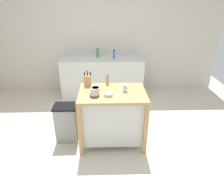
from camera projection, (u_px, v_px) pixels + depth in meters
ground_plane at (97, 147)px, 3.22m from camera, size 6.67×6.67×0.00m
wall_back at (99, 38)px, 4.73m from camera, size 5.67×0.10×2.60m
kitchen_island at (112, 114)px, 3.16m from camera, size 1.00×0.69×0.89m
knife_block at (88, 81)px, 3.18m from camera, size 0.11×0.09×0.25m
bowl_ceramic_small at (95, 95)px, 2.86m from camera, size 0.14×0.14×0.04m
bowl_stoneware_deep at (95, 89)px, 3.04m from camera, size 0.14×0.14×0.05m
bowl_ceramic_wide at (108, 94)px, 2.88m from camera, size 0.13×0.13×0.04m
drinking_cup at (125, 88)px, 3.00m from camera, size 0.07×0.07×0.11m
pepper_grinder at (107, 79)px, 3.23m from camera, size 0.04×0.04×0.18m
trash_bin at (67, 123)px, 3.27m from camera, size 0.36×0.28×0.63m
sink_counter at (102, 77)px, 4.77m from camera, size 1.86×0.60×0.90m
sink_faucet at (102, 52)px, 4.67m from camera, size 0.02×0.02×0.22m
bottle_dish_soap at (114, 54)px, 4.53m from camera, size 0.05×0.05×0.21m
bottle_spray_cleaner at (98, 53)px, 4.63m from camera, size 0.06×0.06×0.21m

